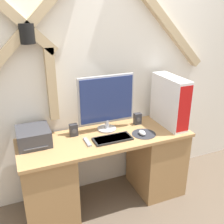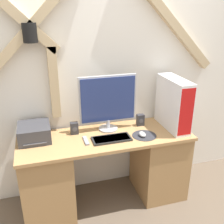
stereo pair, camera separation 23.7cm
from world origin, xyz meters
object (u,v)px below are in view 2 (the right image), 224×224
Objects in this scene: monitor at (108,101)px; mouse at (142,134)px; remote_control at (86,141)px; speaker_right at (140,120)px; speaker_left at (74,128)px; computer_tower at (174,104)px; keyboard at (112,139)px; printer at (34,133)px.

monitor is 5.97× the size of mouse.
monitor reaches higher than remote_control.
monitor is 0.43m from remote_control.
monitor reaches higher than speaker_right.
monitor is 0.41m from speaker_right.
speaker_left is 0.67m from speaker_right.
monitor is at bearing 1.28° from speaker_left.
mouse is 0.52m from remote_control.
computer_tower is 4.24× the size of speaker_left.
monitor is at bearing 167.91° from computer_tower.
speaker_left is at bearing 145.10° from keyboard.
monitor is at bearing 1.79° from printer.
mouse is 0.25m from speaker_right.
speaker_right is (0.67, 0.00, 0.00)m from speaker_left.
remote_control is (-0.60, -0.18, -0.05)m from speaker_right.
monitor is 0.45m from mouse.
printer is 0.47m from remote_control.
computer_tower reaches higher than speaker_left.
mouse is 0.44m from computer_tower.
speaker_right is (0.34, -0.01, -0.24)m from monitor.
mouse is 0.19× the size of computer_tower.
speaker_right reaches higher than mouse.
remote_control is (-0.26, -0.19, -0.29)m from monitor.
printer is at bearing 163.47° from keyboard.
keyboard is 0.37m from speaker_left.
mouse is 0.59× the size of remote_control.
computer_tower reaches higher than remote_control.
mouse is at bearing -163.28° from computer_tower.
speaker_right reaches higher than remote_control.
keyboard is 0.43m from speaker_right.
monitor is 1.56× the size of keyboard.
speaker_left is (-0.30, 0.21, 0.05)m from keyboard.
mouse is at bearing -4.38° from keyboard.
computer_tower is 0.92m from remote_control.
monitor is 4.70× the size of speaker_left.
mouse is 0.79× the size of speaker_right.
speaker_left is at bearing 2.25° from printer.
speaker_left is 0.74× the size of remote_control.
keyboard is 0.29m from mouse.
keyboard is 0.70m from computer_tower.
monitor is 1.85× the size of printer.
monitor reaches higher than printer.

